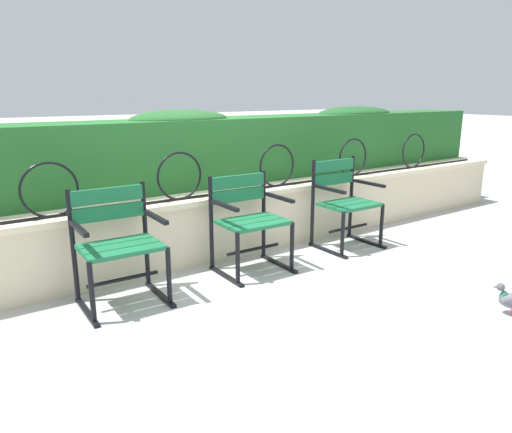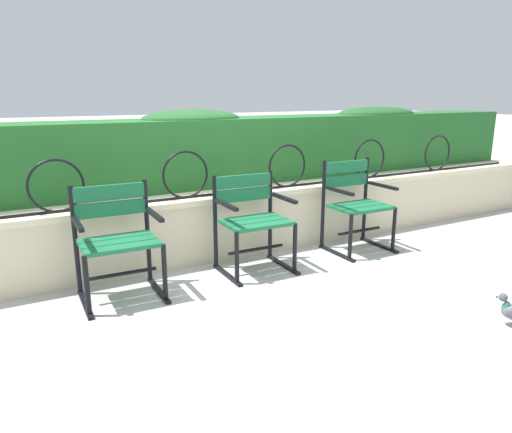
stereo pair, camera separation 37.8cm
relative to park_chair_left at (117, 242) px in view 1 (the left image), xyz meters
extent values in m
plane|color=#ADADA8|center=(1.04, -0.41, -0.46)|extent=(60.00, 60.00, 0.00)
cube|color=beige|center=(1.04, 0.49, -0.18)|extent=(8.55, 0.35, 0.55)
cube|color=beige|center=(1.04, 0.49, 0.12)|extent=(8.55, 0.41, 0.05)
cylinder|color=black|center=(1.04, 0.41, 0.15)|extent=(7.99, 0.02, 0.02)
torus|color=black|center=(-0.34, 0.41, 0.35)|extent=(0.42, 0.02, 0.42)
torus|color=black|center=(0.71, 0.41, 0.35)|extent=(0.42, 0.02, 0.42)
torus|color=black|center=(1.76, 0.41, 0.35)|extent=(0.42, 0.02, 0.42)
torus|color=black|center=(2.81, 0.41, 0.35)|extent=(0.42, 0.02, 0.42)
torus|color=black|center=(3.86, 0.41, 0.35)|extent=(0.42, 0.02, 0.42)
cube|color=#236028|center=(1.04, 0.96, 0.47)|extent=(8.38, 0.59, 0.65)
ellipsoid|color=#235527|center=(1.00, 0.96, 0.80)|extent=(1.00, 0.53, 0.18)
ellipsoid|color=#215427|center=(3.38, 0.96, 0.80)|extent=(1.11, 0.53, 0.17)
cube|color=#19663D|center=(-0.01, -0.21, -0.02)|extent=(0.55, 0.14, 0.03)
cube|color=#19663D|center=(0.00, -0.08, -0.02)|extent=(0.55, 0.14, 0.03)
cube|color=#19663D|center=(0.00, 0.06, -0.02)|extent=(0.55, 0.14, 0.03)
cube|color=#19663D|center=(0.00, 0.16, 0.31)|extent=(0.55, 0.05, 0.11)
cube|color=#19663D|center=(0.00, 0.16, 0.18)|extent=(0.55, 0.05, 0.11)
cylinder|color=black|center=(0.28, 0.16, -0.04)|extent=(0.04, 0.04, 0.85)
cylinder|color=black|center=(0.26, -0.27, -0.24)|extent=(0.04, 0.04, 0.44)
cube|color=black|center=(0.27, -0.08, -0.45)|extent=(0.06, 0.52, 0.02)
cube|color=black|center=(0.27, -0.08, 0.16)|extent=(0.05, 0.40, 0.03)
cylinder|color=black|center=(-0.27, 0.17, -0.04)|extent=(0.04, 0.04, 0.85)
cylinder|color=black|center=(-0.28, -0.26, -0.24)|extent=(0.04, 0.04, 0.44)
cube|color=black|center=(-0.27, -0.07, -0.45)|extent=(0.06, 0.52, 0.02)
cube|color=black|center=(-0.27, -0.07, 0.16)|extent=(0.05, 0.40, 0.03)
cylinder|color=black|center=(0.00, -0.08, -0.26)|extent=(0.52, 0.04, 0.03)
cube|color=#19663D|center=(1.15, -0.20, -0.02)|extent=(0.55, 0.14, 0.03)
cube|color=#19663D|center=(1.15, -0.06, -0.02)|extent=(0.55, 0.14, 0.03)
cube|color=#19663D|center=(1.15, 0.08, -0.02)|extent=(0.55, 0.14, 0.03)
cube|color=#19663D|center=(1.16, 0.18, 0.29)|extent=(0.55, 0.04, 0.11)
cube|color=#19663D|center=(1.16, 0.18, 0.17)|extent=(0.55, 0.04, 0.11)
cylinder|color=black|center=(1.43, 0.17, -0.05)|extent=(0.04, 0.04, 0.82)
cylinder|color=black|center=(1.42, -0.26, -0.24)|extent=(0.04, 0.04, 0.44)
cube|color=black|center=(1.42, -0.07, -0.45)|extent=(0.05, 0.52, 0.02)
cube|color=black|center=(1.42, -0.07, 0.16)|extent=(0.05, 0.40, 0.03)
cylinder|color=black|center=(0.88, 0.19, -0.05)|extent=(0.04, 0.04, 0.82)
cylinder|color=black|center=(0.87, -0.24, -0.24)|extent=(0.04, 0.04, 0.44)
cube|color=black|center=(0.88, -0.05, -0.45)|extent=(0.05, 0.52, 0.02)
cube|color=black|center=(0.88, -0.05, 0.16)|extent=(0.05, 0.40, 0.03)
cylinder|color=black|center=(1.15, -0.06, -0.26)|extent=(0.52, 0.04, 0.03)
cube|color=#19663D|center=(2.30, -0.19, -0.02)|extent=(0.53, 0.13, 0.03)
cube|color=#19663D|center=(2.30, -0.06, -0.02)|extent=(0.53, 0.13, 0.03)
cube|color=#19663D|center=(2.30, 0.08, -0.02)|extent=(0.53, 0.13, 0.03)
cube|color=#19663D|center=(2.30, 0.18, 0.33)|extent=(0.53, 0.04, 0.11)
cube|color=#19663D|center=(2.30, 0.18, 0.20)|extent=(0.53, 0.04, 0.11)
cylinder|color=black|center=(2.57, 0.18, -0.02)|extent=(0.04, 0.04, 0.87)
cylinder|color=black|center=(2.57, -0.25, -0.24)|extent=(0.04, 0.04, 0.44)
cube|color=black|center=(2.57, -0.06, -0.45)|extent=(0.05, 0.52, 0.02)
cube|color=black|center=(2.57, -0.06, 0.16)|extent=(0.04, 0.40, 0.03)
cylinder|color=black|center=(2.04, 0.19, -0.02)|extent=(0.04, 0.04, 0.87)
cylinder|color=black|center=(2.03, -0.24, -0.24)|extent=(0.04, 0.04, 0.44)
cube|color=black|center=(2.04, -0.05, -0.45)|extent=(0.05, 0.52, 0.02)
cube|color=black|center=(2.04, -0.05, 0.16)|extent=(0.04, 0.40, 0.03)
cylinder|color=black|center=(2.30, -0.06, -0.26)|extent=(0.51, 0.03, 0.03)
cylinder|color=#2D6B56|center=(2.11, -1.74, -0.32)|extent=(0.07, 0.08, 0.06)
sphere|color=#494951|center=(2.09, -1.72, -0.26)|extent=(0.06, 0.06, 0.06)
cone|color=black|center=(2.08, -1.69, -0.27)|extent=(0.02, 0.03, 0.01)
cylinder|color=#C6515B|center=(2.12, -1.79, -0.43)|extent=(0.01, 0.01, 0.05)
camera|label=1|loc=(-1.07, -3.27, 1.04)|focal=33.59mm
camera|label=2|loc=(-0.75, -3.47, 1.04)|focal=33.59mm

